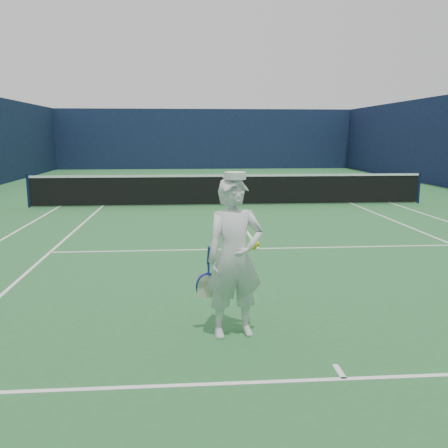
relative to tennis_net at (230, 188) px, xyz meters
name	(u,v)px	position (x,y,z in m)	size (l,w,h in m)	color
ground	(230,205)	(0.00, 0.00, -0.55)	(80.00, 80.00, 0.00)	#276631
court_markings	(230,205)	(0.00, 0.00, -0.55)	(11.03, 23.83, 0.01)	white
windscreen_fence	(230,144)	(0.00, 0.00, 1.45)	(20.12, 36.12, 4.00)	#0D1833
tennis_net	(230,188)	(0.00, 0.00, 0.00)	(12.88, 0.09, 1.07)	#141E4C
tennis_player	(235,257)	(-0.92, -10.73, 0.36)	(0.83, 0.55, 1.87)	white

